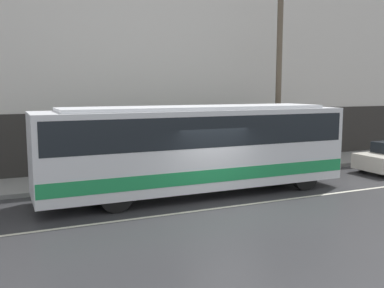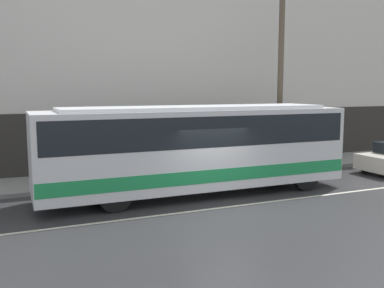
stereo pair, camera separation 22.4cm
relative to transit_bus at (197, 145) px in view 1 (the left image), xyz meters
name	(u,v)px [view 1 (the left image)]	position (x,y,z in m)	size (l,w,h in m)	color
ground_plane	(225,207)	(0.09, -1.98, -1.81)	(60.00, 60.00, 0.00)	#2D2D30
sidewalk	(165,174)	(0.09, 3.53, -1.73)	(60.00, 3.02, 0.16)	gray
building_facade	(151,38)	(0.09, 5.18, 4.31)	(60.00, 0.35, 12.66)	silver
lane_stripe	(225,207)	(0.09, -1.98, -1.81)	(54.00, 0.14, 0.01)	beige
transit_bus	(197,145)	(0.00, 0.00, 0.00)	(11.31, 2.49, 3.22)	silver
utility_pole_near	(279,81)	(5.27, 2.49, 2.38)	(0.26, 0.26, 8.05)	brown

